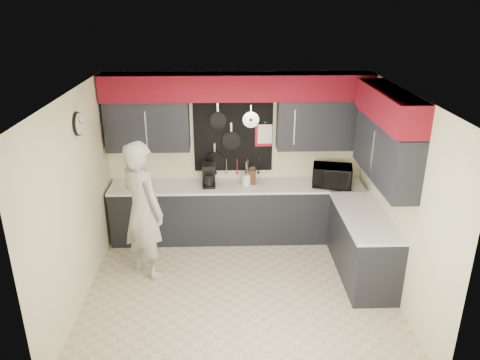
{
  "coord_description": "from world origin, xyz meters",
  "views": [
    {
      "loc": [
        -0.16,
        -5.23,
        3.67
      ],
      "look_at": [
        0.02,
        0.5,
        1.37
      ],
      "focal_mm": 35.0,
      "sensor_mm": 36.0,
      "label": 1
    }
  ],
  "objects_px": {
    "knife_block": "(252,177)",
    "utensil_crock": "(246,180)",
    "coffee_maker": "(209,174)",
    "person": "(143,210)",
    "microwave": "(332,176)"
  },
  "relations": [
    {
      "from": "microwave",
      "to": "person",
      "type": "bearing_deg",
      "value": -149.72
    },
    {
      "from": "knife_block",
      "to": "person",
      "type": "relative_size",
      "value": 0.12
    },
    {
      "from": "utensil_crock",
      "to": "person",
      "type": "bearing_deg",
      "value": -146.01
    },
    {
      "from": "knife_block",
      "to": "utensil_crock",
      "type": "height_order",
      "value": "knife_block"
    },
    {
      "from": "microwave",
      "to": "utensil_crock",
      "type": "xyz_separation_m",
      "value": [
        -1.3,
        0.07,
        -0.08
      ]
    },
    {
      "from": "microwave",
      "to": "person",
      "type": "height_order",
      "value": "person"
    },
    {
      "from": "utensil_crock",
      "to": "person",
      "type": "xyz_separation_m",
      "value": [
        -1.43,
        -0.96,
        -0.03
      ]
    },
    {
      "from": "knife_block",
      "to": "person",
      "type": "xyz_separation_m",
      "value": [
        -1.52,
        -1.0,
        -0.07
      ]
    },
    {
      "from": "utensil_crock",
      "to": "person",
      "type": "relative_size",
      "value": 0.09
    },
    {
      "from": "coffee_maker",
      "to": "person",
      "type": "xyz_separation_m",
      "value": [
        -0.86,
        -0.95,
        -0.14
      ]
    },
    {
      "from": "coffee_maker",
      "to": "person",
      "type": "height_order",
      "value": "person"
    },
    {
      "from": "microwave",
      "to": "knife_block",
      "type": "xyz_separation_m",
      "value": [
        -1.21,
        0.11,
        -0.05
      ]
    },
    {
      "from": "microwave",
      "to": "coffee_maker",
      "type": "xyz_separation_m",
      "value": [
        -1.88,
        0.06,
        0.03
      ]
    },
    {
      "from": "microwave",
      "to": "utensil_crock",
      "type": "height_order",
      "value": "microwave"
    },
    {
      "from": "microwave",
      "to": "coffee_maker",
      "type": "bearing_deg",
      "value": -169.64
    }
  ]
}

